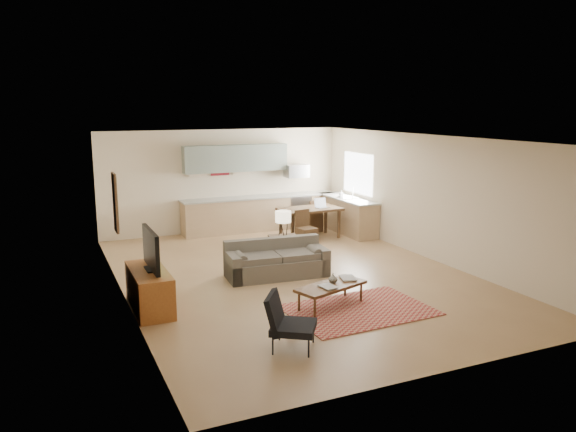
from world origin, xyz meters
name	(u,v)px	position (x,y,z in m)	size (l,w,h in m)	color
room	(294,209)	(0.00, 0.00, 1.35)	(9.00, 9.00, 9.00)	#99734B
kitchen_counter_back	(260,213)	(0.90, 4.18, 0.46)	(4.26, 0.64, 0.92)	tan
kitchen_counter_right	(347,215)	(2.93, 3.00, 0.46)	(0.64, 2.26, 0.92)	tan
kitchen_range	(297,210)	(2.00, 4.18, 0.45)	(0.62, 0.62, 0.90)	#A5A8AD
kitchen_microwave	(297,171)	(2.00, 4.20, 1.55)	(0.62, 0.40, 0.35)	#A5A8AD
upper_cabinets	(236,158)	(0.30, 4.33, 1.95)	(2.80, 0.34, 0.70)	gray
window_right	(358,173)	(3.23, 3.00, 1.55)	(0.02, 1.40, 1.05)	white
wall_art_left	(116,203)	(-3.21, 0.90, 1.55)	(0.06, 0.42, 1.10)	olive
triptych	(220,166)	(-0.10, 4.47, 1.75)	(1.70, 0.04, 0.50)	#F6DFC1
rug	(359,310)	(0.17, -2.18, 0.01)	(2.30, 1.59, 0.02)	maroon
sofa	(277,259)	(-0.33, 0.10, 0.36)	(2.05, 0.89, 0.71)	#585045
coffee_table	(331,296)	(-0.17, -1.83, 0.19)	(1.28, 0.51, 0.39)	#462913
book_a	(323,288)	(-0.39, -1.96, 0.39)	(0.26, 0.33, 0.03)	maroon
book_b	(341,278)	(0.14, -1.62, 0.39)	(0.33, 0.39, 0.03)	navy
vase	(333,278)	(-0.09, -1.75, 0.46)	(0.18, 0.18, 0.16)	black
armchair	(294,322)	(-1.43, -3.08, 0.39)	(0.68, 0.68, 0.78)	black
tv_credenza	(149,290)	(-2.95, -0.71, 0.33)	(0.56, 1.45, 0.67)	brown
tv	(151,250)	(-2.89, -0.71, 1.00)	(0.11, 1.12, 0.67)	black
console_table	(283,251)	(0.04, 0.65, 0.33)	(0.57, 0.38, 0.67)	#3D2A1A
table_lamp	(283,223)	(0.04, 0.65, 0.94)	(0.33, 0.33, 0.54)	beige
dining_table	(310,223)	(1.70, 2.77, 0.39)	(1.53, 0.88, 0.77)	#3D2A1A
dining_chair_near	(306,228)	(1.28, 2.08, 0.43)	(0.41, 0.43, 0.86)	#3D2A1A
dining_chair_far	(313,215)	(2.13, 3.45, 0.43)	(0.41, 0.43, 0.86)	#3D2A1A
laptop	(323,203)	(2.01, 2.66, 0.90)	(0.33, 0.24, 0.24)	#A5A8AD
soap_bottle	(341,194)	(2.83, 3.17, 1.02)	(0.09, 0.09, 0.19)	#F6DFC1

